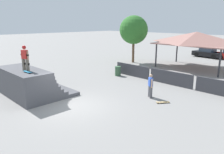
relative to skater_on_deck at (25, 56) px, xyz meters
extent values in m
plane|color=gray|center=(3.01, 1.19, -2.70)|extent=(160.00, 160.00, 0.00)
cube|color=#4C4C51|center=(-0.51, 0.90, -2.59)|extent=(4.53, 3.63, 0.23)
cube|color=#4C4C51|center=(-0.51, 0.46, -2.36)|extent=(4.53, 2.75, 0.23)
cube|color=#4C4C51|center=(-0.51, 0.30, -2.14)|extent=(4.53, 2.43, 0.23)
cube|color=#4C4C51|center=(-0.51, 0.19, -1.91)|extent=(4.53, 2.22, 0.23)
cube|color=#4C4C51|center=(-0.51, 0.11, -1.68)|extent=(4.53, 2.06, 0.23)
cube|color=#4C4C51|center=(-0.51, 0.06, -1.46)|extent=(4.53, 1.95, 0.23)
cube|color=#4C4C51|center=(-0.51, 0.02, -1.23)|extent=(4.53, 1.88, 0.23)
cube|color=#4C4C51|center=(-0.51, 0.00, -1.00)|extent=(4.53, 1.83, 0.23)
cylinder|color=silver|center=(-0.51, 0.90, -0.93)|extent=(4.44, 0.07, 0.07)
cube|color=#6B6051|center=(0.16, 0.05, -0.52)|extent=(0.18, 0.18, 0.75)
cube|color=black|center=(0.15, 0.08, -0.47)|extent=(0.21, 0.17, 0.11)
cube|color=#6B6051|center=(-0.16, -0.05, -0.52)|extent=(0.18, 0.18, 0.75)
cube|color=black|center=(-0.16, -0.02, -0.47)|extent=(0.21, 0.17, 0.11)
cube|color=red|center=(0.00, 0.00, 0.12)|extent=(0.45, 0.32, 0.53)
cylinder|color=#A87A5B|center=(0.24, 0.08, 0.08)|extent=(0.13, 0.13, 0.53)
cylinder|color=black|center=(0.24, 0.08, 0.09)|extent=(0.19, 0.19, 0.08)
cylinder|color=#A87A5B|center=(-0.24, -0.08, 0.08)|extent=(0.13, 0.13, 0.53)
cylinder|color=black|center=(-0.24, -0.08, 0.09)|extent=(0.19, 0.19, 0.08)
sphere|color=#A87A5B|center=(0.00, 0.00, 0.52)|extent=(0.21, 0.21, 0.21)
sphere|color=#B21919|center=(0.00, 0.00, 0.54)|extent=(0.23, 0.23, 0.23)
cylinder|color=blue|center=(0.83, -0.11, -0.87)|extent=(0.05, 0.03, 0.05)
cylinder|color=blue|center=(0.83, -0.24, -0.87)|extent=(0.05, 0.03, 0.05)
cylinder|color=blue|center=(0.35, -0.13, -0.87)|extent=(0.05, 0.03, 0.05)
cylinder|color=blue|center=(0.36, -0.27, -0.87)|extent=(0.05, 0.03, 0.05)
cube|color=teal|center=(0.59, -0.19, -0.83)|extent=(0.78, 0.24, 0.02)
cube|color=teal|center=(0.94, -0.17, -0.81)|extent=(0.10, 0.20, 0.02)
cube|color=#4C4C51|center=(5.14, 5.78, -2.33)|extent=(0.20, 0.20, 0.76)
cube|color=#4C4C51|center=(5.40, 5.58, -2.33)|extent=(0.20, 0.20, 0.76)
cube|color=blue|center=(5.27, 5.68, -1.68)|extent=(0.45, 0.41, 0.54)
cylinder|color=tan|center=(5.07, 5.84, -1.72)|extent=(0.14, 0.14, 0.54)
cylinder|color=tan|center=(5.48, 5.52, -1.72)|extent=(0.14, 0.14, 0.54)
sphere|color=tan|center=(5.27, 5.68, -1.27)|extent=(0.21, 0.21, 0.21)
cylinder|color=silver|center=(6.35, 5.15, -2.68)|extent=(0.05, 0.06, 0.05)
cylinder|color=silver|center=(6.23, 5.23, -2.68)|extent=(0.05, 0.06, 0.05)
cylinder|color=silver|center=(6.64, 5.55, -2.68)|extent=(0.05, 0.06, 0.05)
cylinder|color=silver|center=(6.52, 5.63, -2.68)|extent=(0.05, 0.06, 0.05)
cube|color=tan|center=(6.43, 5.39, -2.64)|extent=(0.63, 0.76, 0.02)
cube|color=tan|center=(6.22, 5.09, -2.62)|extent=(0.22, 0.19, 0.02)
cube|color=#3D3D42|center=(0.75, 9.24, -2.18)|extent=(3.64, 0.12, 1.05)
cube|color=#3D3D42|center=(4.62, 9.24, -2.18)|extent=(3.64, 0.12, 1.05)
cube|color=#3D3D42|center=(8.49, 9.24, -2.18)|extent=(3.64, 0.12, 1.05)
cylinder|color=#2D2D33|center=(-0.23, 14.31, -1.47)|extent=(0.16, 0.16, 2.47)
cylinder|color=#2D2D33|center=(6.34, 14.31, -1.47)|extent=(0.16, 0.16, 2.47)
cylinder|color=#2D2D33|center=(-0.23, 18.69, -1.47)|extent=(0.16, 0.16, 2.47)
cube|color=#9E6B60|center=(3.06, 16.50, -0.18)|extent=(7.73, 5.15, 0.10)
pyramid|color=#9E6B60|center=(3.06, 16.50, 0.47)|extent=(7.57, 5.05, 1.20)
cylinder|color=brown|center=(-3.65, 14.56, -1.38)|extent=(0.28, 0.28, 2.65)
sphere|color=#2D6B28|center=(-3.65, 14.56, 1.14)|extent=(3.29, 3.29, 3.29)
cylinder|color=#385B3D|center=(-0.26, 8.42, -2.28)|extent=(0.52, 0.52, 0.85)
cube|color=black|center=(1.11, 24.76, -2.22)|extent=(4.18, 2.13, 0.62)
cube|color=#283342|center=(1.01, 24.77, -1.68)|extent=(2.02, 1.60, 0.46)
cube|color=black|center=(1.01, 24.77, -1.45)|extent=(1.93, 1.55, 0.04)
cylinder|color=black|center=(2.42, 25.33, -2.38)|extent=(0.66, 0.28, 0.64)
cylinder|color=black|center=(2.23, 23.87, -2.38)|extent=(0.66, 0.28, 0.64)
cylinder|color=black|center=(0.00, 25.64, -2.38)|extent=(0.66, 0.28, 0.64)
cylinder|color=black|center=(-0.19, 24.18, -2.38)|extent=(0.66, 0.28, 0.64)
cylinder|color=black|center=(2.81, 25.70, -2.38)|extent=(0.66, 0.26, 0.64)
cylinder|color=black|center=(2.97, 24.17, -2.38)|extent=(0.66, 0.26, 0.64)
camera|label=1|loc=(13.07, -5.44, 2.02)|focal=35.00mm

